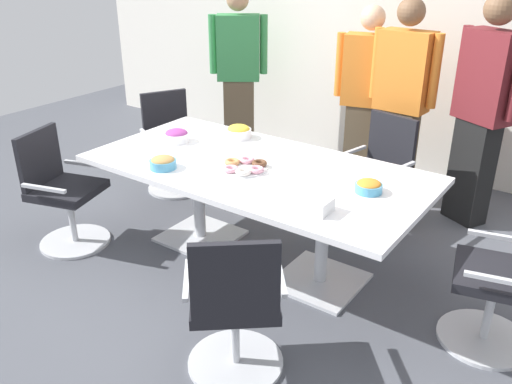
{
  "coord_description": "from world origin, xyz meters",
  "views": [
    {
      "loc": [
        2.03,
        -2.85,
        2.17
      ],
      "look_at": [
        0.0,
        0.0,
        0.55
      ],
      "focal_mm": 37.9,
      "sensor_mm": 36.0,
      "label": 1
    }
  ],
  "objects_px": {
    "snack_bowl_cookies": "(163,162)",
    "person_standing_2": "(401,101)",
    "donut_platter": "(245,167)",
    "napkin_pile": "(317,205)",
    "snack_bowl_chips_orange": "(369,186)",
    "office_chair_0": "(62,196)",
    "office_chair_3": "(377,178)",
    "conference_table": "(256,182)",
    "snack_bowl_chips_yellow": "(239,132)",
    "snack_bowl_candy_mix": "(177,136)",
    "office_chair_1": "(235,311)",
    "person_standing_0": "(239,72)",
    "person_standing_3": "(482,109)",
    "office_chair_2": "(505,285)",
    "person_standing_1": "(366,97)",
    "office_chair_4": "(172,147)"
  },
  "relations": [
    {
      "from": "snack_bowl_candy_mix",
      "to": "person_standing_2",
      "type": "bearing_deg",
      "value": 51.75
    },
    {
      "from": "conference_table",
      "to": "office_chair_1",
      "type": "relative_size",
      "value": 2.64
    },
    {
      "from": "office_chair_0",
      "to": "person_standing_2",
      "type": "distance_m",
      "value": 2.91
    },
    {
      "from": "person_standing_0",
      "to": "snack_bowl_cookies",
      "type": "distance_m",
      "value": 2.32
    },
    {
      "from": "snack_bowl_chips_orange",
      "to": "snack_bowl_chips_yellow",
      "type": "relative_size",
      "value": 0.84
    },
    {
      "from": "person_standing_2",
      "to": "person_standing_3",
      "type": "height_order",
      "value": "person_standing_3"
    },
    {
      "from": "person_standing_1",
      "to": "napkin_pile",
      "type": "distance_m",
      "value": 2.19
    },
    {
      "from": "office_chair_3",
      "to": "person_standing_3",
      "type": "relative_size",
      "value": 0.49
    },
    {
      "from": "office_chair_4",
      "to": "snack_bowl_chips_orange",
      "type": "relative_size",
      "value": 5.33
    },
    {
      "from": "snack_bowl_cookies",
      "to": "donut_platter",
      "type": "bearing_deg",
      "value": 33.01
    },
    {
      "from": "conference_table",
      "to": "office_chair_0",
      "type": "distance_m",
      "value": 1.52
    },
    {
      "from": "donut_platter",
      "to": "napkin_pile",
      "type": "relative_size",
      "value": 2.15
    },
    {
      "from": "snack_bowl_chips_yellow",
      "to": "office_chair_1",
      "type": "bearing_deg",
      "value": -53.71
    },
    {
      "from": "person_standing_2",
      "to": "napkin_pile",
      "type": "height_order",
      "value": "person_standing_2"
    },
    {
      "from": "office_chair_3",
      "to": "conference_table",
      "type": "bearing_deg",
      "value": 79.39
    },
    {
      "from": "person_standing_1",
      "to": "snack_bowl_cookies",
      "type": "height_order",
      "value": "person_standing_1"
    },
    {
      "from": "person_standing_3",
      "to": "office_chair_0",
      "type": "bearing_deg",
      "value": 69.66
    },
    {
      "from": "person_standing_0",
      "to": "person_standing_2",
      "type": "bearing_deg",
      "value": 142.5
    },
    {
      "from": "office_chair_2",
      "to": "donut_platter",
      "type": "distance_m",
      "value": 1.77
    },
    {
      "from": "office_chair_3",
      "to": "snack_bowl_chips_orange",
      "type": "distance_m",
      "value": 1.13
    },
    {
      "from": "snack_bowl_chips_orange",
      "to": "office_chair_0",
      "type": "bearing_deg",
      "value": -161.84
    },
    {
      "from": "office_chair_4",
      "to": "person_standing_0",
      "type": "distance_m",
      "value": 1.21
    },
    {
      "from": "person_standing_1",
      "to": "donut_platter",
      "type": "distance_m",
      "value": 1.81
    },
    {
      "from": "office_chair_3",
      "to": "napkin_pile",
      "type": "xyz_separation_m",
      "value": [
        0.23,
        -1.43,
        0.39
      ]
    },
    {
      "from": "office_chair_3",
      "to": "person_standing_2",
      "type": "xyz_separation_m",
      "value": [
        -0.06,
        0.53,
        0.52
      ]
    },
    {
      "from": "office_chair_2",
      "to": "donut_platter",
      "type": "height_order",
      "value": "office_chair_2"
    },
    {
      "from": "person_standing_0",
      "to": "snack_bowl_chips_orange",
      "type": "relative_size",
      "value": 10.33
    },
    {
      "from": "person_standing_2",
      "to": "donut_platter",
      "type": "xyz_separation_m",
      "value": [
        -0.44,
        -1.69,
        -0.16
      ]
    },
    {
      "from": "office_chair_1",
      "to": "snack_bowl_candy_mix",
      "type": "distance_m",
      "value": 1.81
    },
    {
      "from": "office_chair_4",
      "to": "person_standing_1",
      "type": "relative_size",
      "value": 0.54
    },
    {
      "from": "office_chair_2",
      "to": "snack_bowl_candy_mix",
      "type": "bearing_deg",
      "value": 76.31
    },
    {
      "from": "conference_table",
      "to": "person_standing_2",
      "type": "distance_m",
      "value": 1.67
    },
    {
      "from": "person_standing_2",
      "to": "snack_bowl_chips_orange",
      "type": "height_order",
      "value": "person_standing_2"
    },
    {
      "from": "snack_bowl_cookies",
      "to": "person_standing_2",
      "type": "bearing_deg",
      "value": 65.52
    },
    {
      "from": "office_chair_3",
      "to": "person_standing_0",
      "type": "distance_m",
      "value": 2.09
    },
    {
      "from": "office_chair_2",
      "to": "snack_bowl_chips_orange",
      "type": "xyz_separation_m",
      "value": [
        -0.88,
        0.01,
        0.38
      ]
    },
    {
      "from": "office_chair_2",
      "to": "snack_bowl_chips_orange",
      "type": "distance_m",
      "value": 0.96
    },
    {
      "from": "person_standing_2",
      "to": "snack_bowl_candy_mix",
      "type": "xyz_separation_m",
      "value": [
        -1.21,
        -1.53,
        -0.13
      ]
    },
    {
      "from": "snack_bowl_chips_orange",
      "to": "donut_platter",
      "type": "xyz_separation_m",
      "value": [
        -0.85,
        -0.15,
        -0.02
      ]
    },
    {
      "from": "person_standing_2",
      "to": "donut_platter",
      "type": "distance_m",
      "value": 1.75
    },
    {
      "from": "conference_table",
      "to": "snack_bowl_chips_yellow",
      "type": "xyz_separation_m",
      "value": [
        -0.46,
        0.41,
        0.18
      ]
    },
    {
      "from": "snack_bowl_chips_orange",
      "to": "snack_bowl_candy_mix",
      "type": "relative_size",
      "value": 0.86
    },
    {
      "from": "person_standing_3",
      "to": "snack_bowl_candy_mix",
      "type": "height_order",
      "value": "person_standing_3"
    },
    {
      "from": "snack_bowl_candy_mix",
      "to": "napkin_pile",
      "type": "distance_m",
      "value": 1.56
    },
    {
      "from": "conference_table",
      "to": "office_chair_1",
      "type": "height_order",
      "value": "office_chair_1"
    },
    {
      "from": "person_standing_2",
      "to": "office_chair_4",
      "type": "bearing_deg",
      "value": 32.38
    },
    {
      "from": "person_standing_2",
      "to": "snack_bowl_candy_mix",
      "type": "relative_size",
      "value": 8.99
    },
    {
      "from": "person_standing_2",
      "to": "person_standing_3",
      "type": "distance_m",
      "value": 0.68
    },
    {
      "from": "person_standing_1",
      "to": "snack_bowl_chips_orange",
      "type": "relative_size",
      "value": 9.87
    },
    {
      "from": "office_chair_0",
      "to": "snack_bowl_candy_mix",
      "type": "xyz_separation_m",
      "value": [
        0.55,
        0.72,
        0.39
      ]
    }
  ]
}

